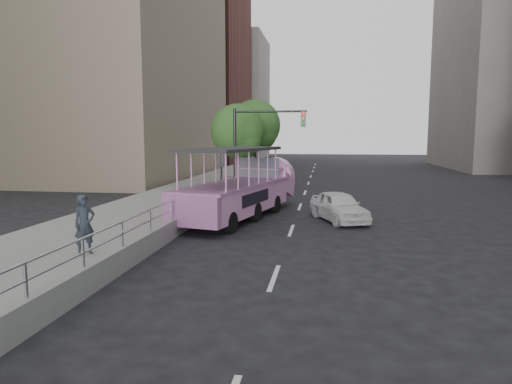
{
  "coord_description": "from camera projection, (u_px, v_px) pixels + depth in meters",
  "views": [
    {
      "loc": [
        2.25,
        -13.33,
        3.63
      ],
      "look_at": [
        -0.28,
        3.32,
        1.56
      ],
      "focal_mm": 32.0,
      "sensor_mm": 36.0,
      "label": 1
    }
  ],
  "objects": [
    {
      "name": "traffic_signal",
      "position": [
        255.0,
        138.0,
        25.95
      ],
      "size": [
        4.2,
        0.32,
        5.2
      ],
      "color": "black",
      "rests_on": "ground"
    },
    {
      "name": "guardrail",
      "position": [
        171.0,
        207.0,
        16.15
      ],
      "size": [
        0.07,
        22.0,
        0.71
      ],
      "color": "silver",
      "rests_on": "kerb_wall"
    },
    {
      "name": "street_tree_far",
      "position": [
        256.0,
        127.0,
        35.31
      ],
      "size": [
        3.97,
        3.97,
        6.45
      ],
      "color": "#342518",
      "rests_on": "ground"
    },
    {
      "name": "street_tree_near",
      "position": [
        239.0,
        133.0,
        29.51
      ],
      "size": [
        3.52,
        3.52,
        5.72
      ],
      "color": "#342518",
      "rests_on": "ground"
    },
    {
      "name": "duck_boat",
      "position": [
        243.0,
        191.0,
        20.67
      ],
      "size": [
        4.32,
        9.7,
        3.14
      ],
      "color": "black",
      "rests_on": "ground"
    },
    {
      "name": "kerb_wall",
      "position": [
        172.0,
        225.0,
        16.23
      ],
      "size": [
        0.24,
        30.0,
        0.36
      ],
      "primitive_type": "cube",
      "color": "gray",
      "rests_on": "sidewalk"
    },
    {
      "name": "midrise_brick",
      "position": [
        177.0,
        67.0,
        62.05
      ],
      "size": [
        18.0,
        16.0,
        26.0
      ],
      "primitive_type": "cube",
      "color": "brown",
      "rests_on": "ground"
    },
    {
      "name": "ground",
      "position": [
        249.0,
        256.0,
        13.86
      ],
      "size": [
        160.0,
        160.0,
        0.0
      ],
      "primitive_type": "plane",
      "color": "black"
    },
    {
      "name": "pedestrian_near",
      "position": [
        85.0,
        225.0,
        12.82
      ],
      "size": [
        0.69,
        0.74,
        1.7
      ],
      "primitive_type": "imported",
      "rotation": [
        0.0,
        0.0,
        0.98
      ],
      "color": "#272F39",
      "rests_on": "sidewalk"
    },
    {
      "name": "sidewalk",
      "position": [
        174.0,
        201.0,
        24.51
      ],
      "size": [
        5.5,
        80.0,
        0.3
      ],
      "primitive_type": "cube",
      "color": "gray",
      "rests_on": "ground"
    },
    {
      "name": "car",
      "position": [
        339.0,
        206.0,
        19.5
      ],
      "size": [
        2.84,
        4.06,
        1.28
      ],
      "primitive_type": "imported",
      "rotation": [
        0.0,
        0.0,
        0.39
      ],
      "color": "silver",
      "rests_on": "ground"
    },
    {
      "name": "midrise_stone_b",
      "position": [
        218.0,
        98.0,
        77.82
      ],
      "size": [
        16.0,
        14.0,
        20.0
      ],
      "primitive_type": "cube",
      "color": "gray",
      "rests_on": "ground"
    },
    {
      "name": "parking_sign",
      "position": [
        221.0,
        173.0,
        23.32
      ],
      "size": [
        0.12,
        0.63,
        2.82
      ],
      "color": "black",
      "rests_on": "ground"
    }
  ]
}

